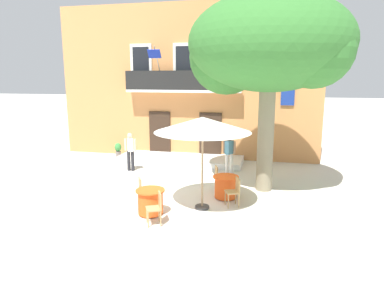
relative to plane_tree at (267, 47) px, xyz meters
name	(u,v)px	position (x,y,z in m)	size (l,w,h in m)	color
ground_plane	(171,189)	(-3.18, -0.76, -5.00)	(120.00, 120.00, 0.00)	beige
building_facade	(193,82)	(-3.89, 6.23, -1.25)	(13.00, 5.09, 7.50)	#CC844C
entrance_step_platform	(180,159)	(-3.90, 3.26, -4.88)	(5.93, 1.97, 0.25)	silver
plane_tree	(267,47)	(0.00, 0.00, 0.00)	(5.62, 4.93, 6.77)	#7F755B
cafe_table_near_tree	(226,187)	(-1.15, -1.23, -4.61)	(0.86, 0.86, 0.76)	#EA561E
cafe_chair_near_tree_0	(219,177)	(-1.47, -0.54, -4.47)	(0.51, 0.51, 0.91)	tan
cafe_chair_near_tree_1	(235,190)	(-0.79, -1.89, -4.47)	(0.52, 0.52, 0.91)	tan
cafe_table_middle	(150,202)	(-3.15, -3.09, -4.61)	(0.86, 0.86, 0.76)	#EA561E
cafe_chair_middle_0	(143,190)	(-3.59, -2.48, -4.47)	(0.55, 0.55, 0.91)	tan
cafe_chair_middle_1	(156,206)	(-2.75, -3.73, -4.47)	(0.53, 0.53, 0.91)	tan
cafe_umbrella	(203,125)	(-1.74, -2.30, -2.39)	(2.90, 2.90, 2.85)	#997A56
ground_planter_left	(118,149)	(-7.21, 3.52, -4.59)	(0.35, 0.35, 0.73)	slate
pedestrian_near_entrance	(229,152)	(-1.38, 1.68, -4.06)	(0.53, 0.40, 1.66)	silver
pedestrian_mid_plaza	(130,150)	(-5.59, 1.29, -4.06)	(0.53, 0.40, 1.66)	#232328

